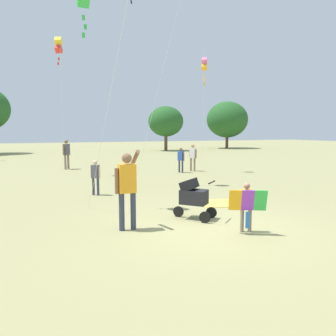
{
  "coord_description": "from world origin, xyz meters",
  "views": [
    {
      "loc": [
        -3.84,
        -6.39,
        2.2
      ],
      "look_at": [
        -0.61,
        1.0,
        1.3
      ],
      "focal_mm": 35.53,
      "sensor_mm": 36.0,
      "label": 1
    }
  ],
  "objects_px": {
    "stroller": "(193,195)",
    "person_kid_running": "(66,152)",
    "person_adult_flyer": "(127,184)",
    "picnic_blanket": "(220,203)",
    "kite_orange_delta": "(204,65)",
    "person_couple_left": "(193,155)",
    "kite_blue_high": "(58,46)",
    "person_red_shirt": "(181,158)",
    "person_sitting_far": "(95,175)",
    "child_with_butterfly_kite": "(247,203)"
  },
  "relations": [
    {
      "from": "stroller",
      "to": "person_kid_running",
      "type": "distance_m",
      "value": 12.72
    },
    {
      "from": "kite_orange_delta",
      "to": "person_couple_left",
      "type": "height_order",
      "value": "kite_orange_delta"
    },
    {
      "from": "kite_blue_high",
      "to": "person_kid_running",
      "type": "relative_size",
      "value": 3.88
    },
    {
      "from": "person_kid_running",
      "to": "person_adult_flyer",
      "type": "bearing_deg",
      "value": -90.97
    },
    {
      "from": "kite_orange_delta",
      "to": "person_kid_running",
      "type": "xyz_separation_m",
      "value": [
        -6.55,
        4.35,
        -4.62
      ]
    },
    {
      "from": "kite_orange_delta",
      "to": "person_sitting_far",
      "type": "height_order",
      "value": "kite_orange_delta"
    },
    {
      "from": "kite_blue_high",
      "to": "person_red_shirt",
      "type": "xyz_separation_m",
      "value": [
        5.9,
        -1.2,
        -5.44
      ]
    },
    {
      "from": "person_adult_flyer",
      "to": "person_red_shirt",
      "type": "bearing_deg",
      "value": 57.62
    },
    {
      "from": "kite_blue_high",
      "to": "person_kid_running",
      "type": "xyz_separation_m",
      "value": [
        0.53,
        2.86,
        -5.22
      ]
    },
    {
      "from": "stroller",
      "to": "kite_blue_high",
      "type": "bearing_deg",
      "value": 102.12
    },
    {
      "from": "person_adult_flyer",
      "to": "picnic_blanket",
      "type": "height_order",
      "value": "person_adult_flyer"
    },
    {
      "from": "kite_orange_delta",
      "to": "person_kid_running",
      "type": "distance_m",
      "value": 9.12
    },
    {
      "from": "person_kid_running",
      "to": "picnic_blanket",
      "type": "height_order",
      "value": "person_kid_running"
    },
    {
      "from": "child_with_butterfly_kite",
      "to": "person_kid_running",
      "type": "xyz_separation_m",
      "value": [
        -2.09,
        14.09,
        0.35
      ]
    },
    {
      "from": "stroller",
      "to": "kite_orange_delta",
      "type": "height_order",
      "value": "kite_orange_delta"
    },
    {
      "from": "child_with_butterfly_kite",
      "to": "person_sitting_far",
      "type": "height_order",
      "value": "person_sitting_far"
    },
    {
      "from": "person_sitting_far",
      "to": "person_couple_left",
      "type": "xyz_separation_m",
      "value": [
        6.3,
        4.8,
        0.15
      ]
    },
    {
      "from": "stroller",
      "to": "person_kid_running",
      "type": "xyz_separation_m",
      "value": [
        -1.57,
        12.61,
        0.4
      ]
    },
    {
      "from": "person_adult_flyer",
      "to": "stroller",
      "type": "height_order",
      "value": "person_adult_flyer"
    },
    {
      "from": "person_couple_left",
      "to": "stroller",
      "type": "bearing_deg",
      "value": -117.8
    },
    {
      "from": "kite_orange_delta",
      "to": "picnic_blanket",
      "type": "xyz_separation_m",
      "value": [
        -3.38,
        -7.01,
        -5.62
      ]
    },
    {
      "from": "person_adult_flyer",
      "to": "person_sitting_far",
      "type": "xyz_separation_m",
      "value": [
        0.16,
        4.33,
        -0.32
      ]
    },
    {
      "from": "person_couple_left",
      "to": "person_sitting_far",
      "type": "bearing_deg",
      "value": -142.72
    },
    {
      "from": "kite_orange_delta",
      "to": "person_sitting_far",
      "type": "relative_size",
      "value": 4.95
    },
    {
      "from": "person_couple_left",
      "to": "kite_blue_high",
      "type": "bearing_deg",
      "value": 172.6
    },
    {
      "from": "person_sitting_far",
      "to": "person_couple_left",
      "type": "bearing_deg",
      "value": 37.28
    },
    {
      "from": "child_with_butterfly_kite",
      "to": "stroller",
      "type": "relative_size",
      "value": 1.05
    },
    {
      "from": "picnic_blanket",
      "to": "person_couple_left",
      "type": "bearing_deg",
      "value": 68.07
    },
    {
      "from": "person_adult_flyer",
      "to": "person_red_shirt",
      "type": "xyz_separation_m",
      "value": [
        5.58,
        8.81,
        -0.25
      ]
    },
    {
      "from": "person_adult_flyer",
      "to": "person_kid_running",
      "type": "distance_m",
      "value": 12.87
    },
    {
      "from": "child_with_butterfly_kite",
      "to": "person_couple_left",
      "type": "bearing_deg",
      "value": 68.13
    },
    {
      "from": "child_with_butterfly_kite",
      "to": "person_adult_flyer",
      "type": "distance_m",
      "value": 2.64
    },
    {
      "from": "kite_orange_delta",
      "to": "person_adult_flyer",
      "type": "bearing_deg",
      "value": -128.5
    },
    {
      "from": "kite_orange_delta",
      "to": "picnic_blanket",
      "type": "relative_size",
      "value": 5.24
    },
    {
      "from": "person_red_shirt",
      "to": "child_with_butterfly_kite",
      "type": "bearing_deg",
      "value": -108.08
    },
    {
      "from": "kite_blue_high",
      "to": "person_adult_flyer",
      "type": "bearing_deg",
      "value": -88.21
    },
    {
      "from": "child_with_butterfly_kite",
      "to": "kite_blue_high",
      "type": "distance_m",
      "value": 12.81
    },
    {
      "from": "person_adult_flyer",
      "to": "picnic_blanket",
      "type": "relative_size",
      "value": 1.56
    },
    {
      "from": "person_adult_flyer",
      "to": "person_couple_left",
      "type": "xyz_separation_m",
      "value": [
        6.46,
        9.13,
        -0.16
      ]
    },
    {
      "from": "child_with_butterfly_kite",
      "to": "person_adult_flyer",
      "type": "height_order",
      "value": "person_adult_flyer"
    },
    {
      "from": "kite_blue_high",
      "to": "person_red_shirt",
      "type": "bearing_deg",
      "value": -11.54
    },
    {
      "from": "person_adult_flyer",
      "to": "person_red_shirt",
      "type": "relative_size",
      "value": 1.35
    },
    {
      "from": "person_sitting_far",
      "to": "picnic_blanket",
      "type": "xyz_separation_m",
      "value": [
        3.23,
        -2.84,
        -0.71
      ]
    },
    {
      "from": "stroller",
      "to": "kite_blue_high",
      "type": "xyz_separation_m",
      "value": [
        -2.1,
        9.76,
        5.62
      ]
    },
    {
      "from": "kite_orange_delta",
      "to": "person_red_shirt",
      "type": "xyz_separation_m",
      "value": [
        -1.19,
        0.29,
        -4.84
      ]
    },
    {
      "from": "person_couple_left",
      "to": "picnic_blanket",
      "type": "bearing_deg",
      "value": -111.93
    },
    {
      "from": "picnic_blanket",
      "to": "kite_blue_high",
      "type": "bearing_deg",
      "value": 113.51
    },
    {
      "from": "person_red_shirt",
      "to": "person_kid_running",
      "type": "distance_m",
      "value": 6.73
    },
    {
      "from": "stroller",
      "to": "person_red_shirt",
      "type": "xyz_separation_m",
      "value": [
        3.8,
        8.55,
        0.18
      ]
    },
    {
      "from": "child_with_butterfly_kite",
      "to": "person_red_shirt",
      "type": "distance_m",
      "value": 10.55
    }
  ]
}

